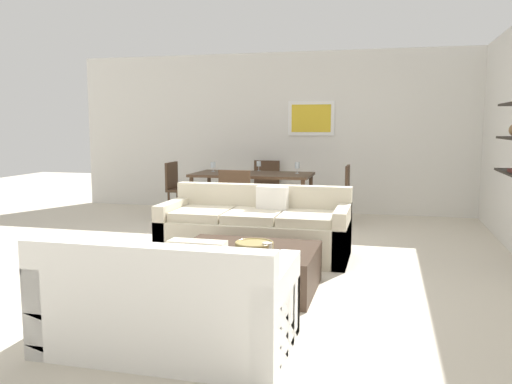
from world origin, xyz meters
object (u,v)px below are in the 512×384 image
Objects in this scene: candle_jar at (267,246)px; dining_table at (253,178)px; loveseat_white at (169,305)px; dining_chair_foot at (237,197)px; decorative_bowl at (254,245)px; wine_glass_right_far at (297,166)px; sofa_beige at (256,230)px; apple_on_coffee_table at (213,245)px; dining_chair_head at (265,183)px; wine_glass_left_far at (213,165)px; coffee_table at (247,269)px; wine_glass_head at (259,164)px; dining_chair_left_far at (178,185)px; dining_chair_right_far at (340,190)px.

dining_table is (-0.99, 3.29, 0.27)m from candle_jar.
dining_chair_foot is at bearing 99.30° from loveseat_white.
wine_glass_right_far reaches higher than decorative_bowl.
candle_jar is (0.42, -1.26, 0.12)m from sofa_beige.
candle_jar is 0.48m from apple_on_coffee_table.
candle_jar is at bearing -76.66° from dining_chair_head.
wine_glass_left_far is at bearing 124.43° from dining_chair_foot.
loveseat_white is 9.34× the size of wine_glass_right_far.
apple_on_coffee_table is at bearing -153.56° from coffee_table.
dining_chair_head is at bearing 90.00° from wine_glass_head.
wine_glass_head is (-0.67, 0.29, -0.01)m from wine_glass_right_far.
wine_glass_left_far is at bearing 114.43° from decorative_bowl.
wine_glass_head reaches higher than sofa_beige.
wine_glass_head reaches higher than dining_chair_foot.
dining_chair_foot reaches higher than apple_on_coffee_table.
wine_glass_head reaches higher than decorative_bowl.
dining_chair_head is 1.00× the size of dining_chair_left_far.
dining_table is at bearing 90.00° from dining_chair_foot.
loveseat_white is 4.86m from dining_chair_right_far.
loveseat_white is 5.18m from dining_chair_left_far.
candle_jar is 0.56× the size of wine_glass_head.
coffee_table is 0.30m from candle_jar.
decorative_bowl is (0.29, -1.22, 0.12)m from sofa_beige.
apple_on_coffee_table is at bearing -71.27° from wine_glass_left_far.
sofa_beige reaches higher than candle_jar.
dining_chair_left_far is 1.00× the size of dining_chair_right_far.
dining_chair_left_far is 1.69m from dining_chair_foot.
coffee_table is at bearing -79.64° from sofa_beige.
wine_glass_right_far is (-0.11, 3.37, 0.68)m from coffee_table.
apple_on_coffee_table reaches higher than decorative_bowl.
sofa_beige is at bearing -64.18° from dining_chair_foot.
coffee_table is 7.19× the size of wine_glass_right_far.
coffee_table is (0.22, -1.22, -0.10)m from sofa_beige.
dining_chair_head is at bearing 103.34° from candle_jar.
coffee_table is 1.42× the size of dining_chair_head.
coffee_table is 1.42× the size of dining_chair_left_far.
wine_glass_head is at bearing 23.06° from wine_glass_left_far.
wine_glass_head is at bearing 103.05° from sofa_beige.
wine_glass_left_far reaches higher than dining_chair_right_far.
wine_glass_right_far is at bearing 9.61° from dining_table.
sofa_beige is at bearing 103.45° from decorative_bowl.
dining_chair_head is 1.47m from dining_chair_right_far.
wine_glass_right_far is at bearing 87.10° from sofa_beige.
wine_glass_head is at bearing 90.00° from dining_table.
wine_glass_left_far is (-1.28, 4.71, 0.56)m from loveseat_white.
dining_chair_head is 1.07m from wine_glass_left_far.
loveseat_white is at bearing -97.48° from coffee_table.
dining_chair_left_far is 0.73m from wine_glass_left_far.
dining_chair_foot is 5.76× the size of wine_glass_left_far.
candle_jar is 4.18m from dining_chair_left_far.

